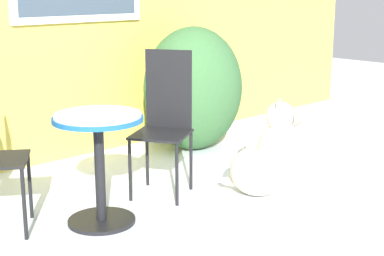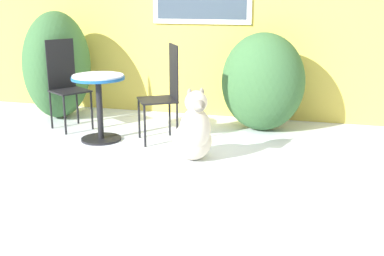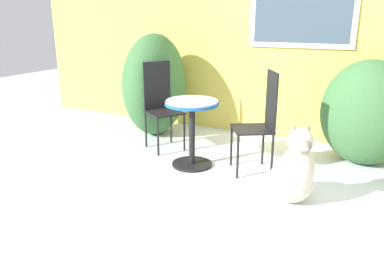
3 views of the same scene
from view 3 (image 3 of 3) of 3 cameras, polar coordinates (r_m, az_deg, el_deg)
The scene contains 8 objects.
ground_plane at distance 3.27m, azimuth 4.82°, elevation -12.07°, with size 16.00×16.00×0.00m, color silver.
house_wall at distance 4.98m, azimuth 15.06°, elevation 15.19°, with size 8.00×0.10×2.93m.
shrub_left at distance 5.10m, azimuth -5.67°, elevation 6.54°, with size 0.76×1.08×1.36m.
shrub_middle at distance 4.44m, azimuth 25.15°, elevation 2.09°, with size 0.97×0.85×1.15m.
patio_table at distance 3.96m, azimuth 0.00°, elevation 1.24°, with size 0.57×0.57×0.73m.
patio_chair_near_table at distance 4.56m, azimuth -4.72°, elevation 3.83°, with size 0.53×0.53×1.05m.
patio_chair_far_side at distance 3.87m, azimuth 10.41°, elevation 1.29°, with size 0.53×0.53×1.05m.
dog at distance 3.34m, azimuth 15.20°, elevation -6.75°, with size 0.54×0.59×0.73m.
Camera 3 is at (1.03, -2.68, 1.57)m, focal length 35.00 mm.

